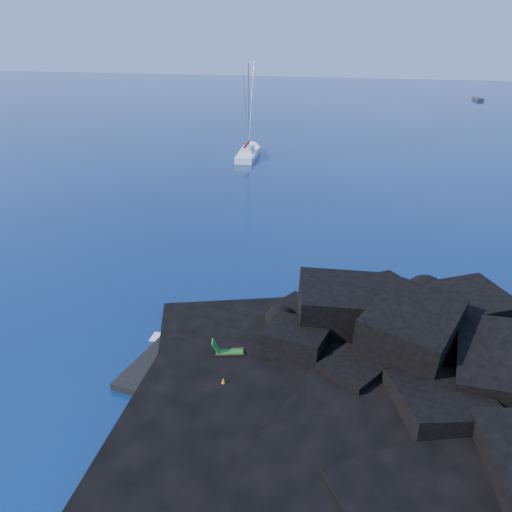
# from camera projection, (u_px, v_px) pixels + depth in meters

# --- Properties ---
(ground) EXTENTS (400.00, 400.00, 0.00)m
(ground) POSITION_uv_depth(u_px,v_px,m) (132.00, 365.00, 25.65)
(ground) COLOR #04163C
(ground) RESTS_ON ground
(headland) EXTENTS (24.00, 24.00, 3.60)m
(headland) POSITION_uv_depth(u_px,v_px,m) (394.00, 374.00, 25.02)
(headland) COLOR black
(headland) RESTS_ON ground
(beach) EXTENTS (9.08, 6.86, 0.70)m
(beach) POSITION_uv_depth(u_px,v_px,m) (218.00, 374.00, 24.96)
(beach) COLOR black
(beach) RESTS_ON ground
(surf_foam) EXTENTS (10.00, 8.00, 0.06)m
(surf_foam) POSITION_uv_depth(u_px,v_px,m) (253.00, 329.00, 28.79)
(surf_foam) COLOR white
(surf_foam) RESTS_ON ground
(sailboat) EXTENTS (4.17, 12.09, 12.43)m
(sailboat) POSITION_uv_depth(u_px,v_px,m) (248.00, 157.00, 69.75)
(sailboat) COLOR white
(sailboat) RESTS_ON ground
(deck_chair) EXTENTS (1.73, 1.16, 1.09)m
(deck_chair) POSITION_uv_depth(u_px,v_px,m) (230.00, 348.00, 25.49)
(deck_chair) COLOR #1A751F
(deck_chair) RESTS_ON beach
(towel) EXTENTS (2.04, 1.54, 0.05)m
(towel) POSITION_uv_depth(u_px,v_px,m) (191.00, 361.00, 25.39)
(towel) COLOR white
(towel) RESTS_ON beach
(sunbather) EXTENTS (1.78, 1.09, 0.23)m
(sunbather) POSITION_uv_depth(u_px,v_px,m) (191.00, 358.00, 25.33)
(sunbather) COLOR tan
(sunbather) RESTS_ON towel
(marker_cone) EXTENTS (0.48, 0.48, 0.56)m
(marker_cone) POSITION_uv_depth(u_px,v_px,m) (223.00, 383.00, 23.36)
(marker_cone) COLOR orange
(marker_cone) RESTS_ON beach
(distant_boat_a) EXTENTS (2.54, 5.19, 0.66)m
(distant_boat_a) POSITION_uv_depth(u_px,v_px,m) (478.00, 100.00, 131.93)
(distant_boat_a) COLOR #29292E
(distant_boat_a) RESTS_ON ground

